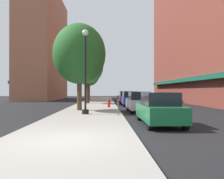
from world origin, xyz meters
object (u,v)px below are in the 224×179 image
at_px(lamppost, 85,70).
at_px(car_silver, 139,102).
at_px(car_green, 159,109).
at_px(parking_meter_near, 118,103).
at_px(tree_far, 79,54).
at_px(car_red, 125,97).
at_px(tree_near, 89,73).
at_px(fire_hydrant, 109,103).
at_px(tree_mid, 88,66).
at_px(car_blue, 130,99).

height_order(lamppost, car_silver, lamppost).
relative_size(lamppost, car_green, 1.37).
relative_size(parking_meter_near, tree_far, 0.18).
xyz_separation_m(car_green, car_red, (0.00, 19.78, 0.00)).
distance_m(parking_meter_near, car_red, 16.87).
bearing_deg(tree_near, car_red, -47.99).
bearing_deg(car_green, fire_hydrant, 105.50).
xyz_separation_m(fire_hydrant, tree_far, (-2.50, -3.08, 4.28)).
distance_m(parking_meter_near, tree_near, 23.58).
bearing_deg(parking_meter_near, car_red, 83.36).
relative_size(tree_mid, car_red, 1.65).
xyz_separation_m(lamppost, tree_mid, (-0.89, 13.05, 1.69)).
xyz_separation_m(tree_mid, car_blue, (5.07, -3.29, -4.09)).
distance_m(lamppost, tree_mid, 13.19).
bearing_deg(lamppost, tree_near, 93.81).
bearing_deg(car_blue, lamppost, -110.93).
bearing_deg(tree_mid, fire_hydrant, -69.37).
height_order(lamppost, car_green, lamppost).
relative_size(car_silver, car_red, 1.00).
relative_size(lamppost, tree_mid, 0.83).
bearing_deg(car_silver, tree_near, 107.47).
xyz_separation_m(lamppost, tree_near, (-1.45, 21.82, 1.41)).
xyz_separation_m(tree_near, tree_mid, (0.56, -8.77, 0.28)).
xyz_separation_m(lamppost, car_blue, (4.17, 9.76, -2.39)).
height_order(tree_near, tree_mid, tree_mid).
distance_m(tree_near, tree_far, 18.81).
bearing_deg(car_green, parking_meter_near, 124.93).
bearing_deg(tree_far, lamppost, -75.58).
bearing_deg(parking_meter_near, car_silver, 63.87).
distance_m(fire_hydrant, car_red, 9.79).
xyz_separation_m(parking_meter_near, car_blue, (1.95, 10.94, -0.14)).
bearing_deg(fire_hydrant, lamppost, -105.74).
xyz_separation_m(parking_meter_near, tree_mid, (-3.12, 14.23, 3.95)).
xyz_separation_m(lamppost, parking_meter_near, (2.22, -1.18, -2.25)).
xyz_separation_m(tree_mid, tree_far, (0.12, -10.02, -0.10)).
height_order(fire_hydrant, car_silver, car_silver).
relative_size(tree_mid, car_green, 1.65).
height_order(lamppost, parking_meter_near, lamppost).
bearing_deg(fire_hydrant, parking_meter_near, -86.05).
xyz_separation_m(tree_near, tree_far, (0.67, -18.80, 0.19)).
distance_m(fire_hydrant, tree_mid, 8.62).
xyz_separation_m(car_green, car_silver, (0.00, 7.00, 0.00)).
relative_size(car_green, car_silver, 1.00).
bearing_deg(car_blue, tree_far, -124.10).
bearing_deg(tree_near, tree_mid, -86.36).
xyz_separation_m(tree_far, car_silver, (4.95, -0.23, -3.99)).
relative_size(tree_far, car_red, 1.68).
bearing_deg(car_red, fire_hydrant, -102.32).
relative_size(fire_hydrant, tree_mid, 0.11).
xyz_separation_m(tree_near, car_green, (5.63, -26.03, -3.80)).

